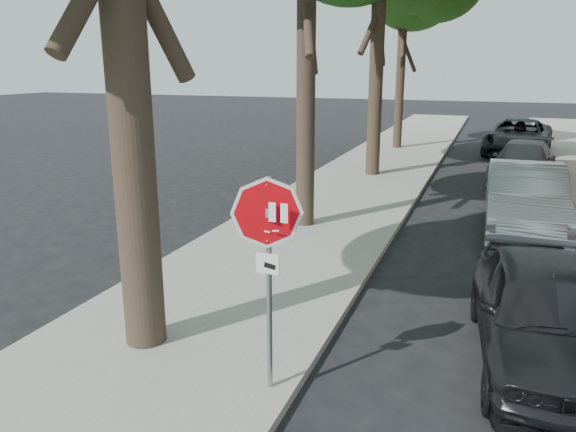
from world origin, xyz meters
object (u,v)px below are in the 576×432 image
object	(u,v)px
car_b	(525,199)
car_c	(523,162)
stop_sign	(268,244)
car_a	(545,313)
car_d	(518,137)

from	to	relation	value
car_b	car_c	world-z (taller)	car_b
stop_sign	car_a	bearing A→B (deg)	32.68
car_b	car_d	xyz separation A→B (m)	(0.19, 12.96, -0.03)
car_a	car_d	xyz separation A→B (m)	(0.16, 19.53, 0.04)
stop_sign	car_c	size ratio (longest dim) A/B	0.56
car_c	car_d	size ratio (longest dim) A/B	0.84
car_a	car_d	bearing A→B (deg)	84.23
stop_sign	car_c	xyz separation A→B (m)	(3.30, 15.03, -1.27)
car_b	car_c	size ratio (longest dim) A/B	1.05
car_a	stop_sign	bearing A→B (deg)	-152.62
car_a	car_b	distance (m)	6.57
car_a	car_d	world-z (taller)	car_d
car_c	car_d	world-z (taller)	car_d
car_a	car_c	world-z (taller)	car_a
stop_sign	car_b	size ratio (longest dim) A/B	0.53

